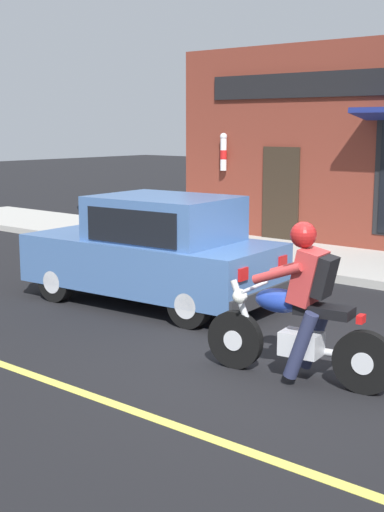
% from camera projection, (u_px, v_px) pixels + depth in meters
% --- Properties ---
extents(ground_plane, '(80.00, 80.00, 0.00)m').
position_uv_depth(ground_plane, '(271.00, 367.00, 7.61)').
color(ground_plane, black).
extents(sidewalk_curb, '(2.60, 22.00, 0.14)m').
position_uv_depth(sidewalk_curb, '(298.00, 257.00, 13.57)').
color(sidewalk_curb, '#ADAAA3').
rests_on(sidewalk_curb, ground).
extents(motorcycle_with_rider, '(0.65, 2.01, 1.62)m').
position_uv_depth(motorcycle_with_rider, '(299.00, 315.00, 7.09)').
color(motorcycle_with_rider, black).
rests_on(motorcycle_with_rider, ground).
extents(car_hatchback, '(1.92, 3.89, 1.57)m').
position_uv_depth(car_hatchback, '(154.00, 252.00, 10.17)').
color(car_hatchback, black).
rests_on(car_hatchback, ground).
extents(fire_hydrant, '(0.36, 0.24, 0.88)m').
position_uv_depth(fire_hydrant, '(179.00, 218.00, 15.40)').
color(fire_hydrant, red).
rests_on(fire_hydrant, sidewalk_curb).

